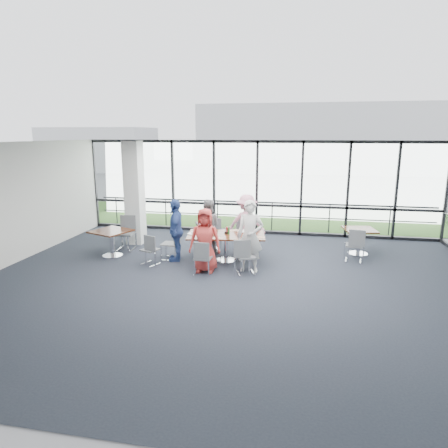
% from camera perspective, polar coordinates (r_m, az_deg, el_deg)
% --- Properties ---
extents(floor, '(12.00, 10.00, 0.02)m').
position_cam_1_polar(floor, '(9.31, 1.11, -8.70)').
color(floor, '#212632').
rests_on(floor, ground).
extents(ceiling, '(12.00, 10.00, 0.04)m').
position_cam_1_polar(ceiling, '(8.67, 1.20, 11.45)').
color(ceiling, silver).
rests_on(ceiling, ground).
extents(wall_front, '(12.00, 0.10, 3.20)m').
position_cam_1_polar(wall_front, '(4.23, -10.73, -12.55)').
color(wall_front, silver).
rests_on(wall_front, ground).
extents(curtain_wall_back, '(12.00, 0.10, 3.20)m').
position_cam_1_polar(curtain_wall_back, '(13.74, 4.72, 5.19)').
color(curtain_wall_back, white).
rests_on(curtain_wall_back, ground).
extents(structural_column, '(0.50, 0.50, 3.20)m').
position_cam_1_polar(structural_column, '(12.73, -12.68, 4.33)').
color(structural_column, white).
rests_on(structural_column, ground).
extents(apron, '(80.00, 70.00, 0.02)m').
position_cam_1_polar(apron, '(18.91, 6.30, 2.26)').
color(apron, slate).
rests_on(apron, ground).
extents(grass_strip, '(80.00, 5.00, 0.01)m').
position_cam_1_polar(grass_strip, '(16.95, 5.74, 1.15)').
color(grass_strip, '#275220').
rests_on(grass_strip, ground).
extents(hangar_main, '(24.00, 10.00, 6.00)m').
position_cam_1_polar(hangar_main, '(40.63, 14.82, 11.76)').
color(hangar_main, silver).
rests_on(hangar_main, ground).
extents(hangar_aux, '(10.00, 6.00, 4.00)m').
position_cam_1_polar(hangar_aux, '(41.43, -17.39, 10.23)').
color(hangar_aux, silver).
rests_on(hangar_aux, ground).
extents(guard_rail, '(12.00, 0.06, 0.06)m').
position_cam_1_polar(guard_rail, '(14.51, 4.91, 1.18)').
color(guard_rail, '#2D2D33').
rests_on(guard_rail, ground).
extents(main_table, '(2.20, 1.42, 0.75)m').
position_cam_1_polar(main_table, '(10.80, 0.30, -2.06)').
color(main_table, '#37160C').
rests_on(main_table, ground).
extents(side_table_left, '(1.23, 1.23, 0.75)m').
position_cam_1_polar(side_table_left, '(11.66, -15.82, -1.38)').
color(side_table_left, '#37160C').
rests_on(side_table_left, ground).
extents(side_table_right, '(0.98, 0.98, 0.75)m').
position_cam_1_polar(side_table_right, '(12.04, 18.77, -1.21)').
color(side_table_right, '#37160C').
rests_on(side_table_right, ground).
extents(diner_near_left, '(0.82, 0.56, 1.62)m').
position_cam_1_polar(diner_near_left, '(9.95, -2.73, -2.34)').
color(diner_near_left, '#BB3430').
rests_on(diner_near_left, ground).
extents(diner_near_right, '(0.67, 0.49, 1.81)m').
position_cam_1_polar(diner_near_right, '(9.95, 3.73, -1.77)').
color(diner_near_right, silver).
rests_on(diner_near_right, ground).
extents(diner_far_left, '(0.78, 0.49, 1.57)m').
position_cam_1_polar(diner_far_left, '(11.57, -2.34, -0.30)').
color(diner_far_left, gray).
rests_on(diner_far_left, ground).
extents(diner_far_right, '(1.12, 0.62, 1.69)m').
position_cam_1_polar(diner_far_right, '(11.66, 3.24, 0.10)').
color(diner_far_right, pink).
rests_on(diner_far_right, ground).
extents(diner_end, '(0.75, 1.09, 1.70)m').
position_cam_1_polar(diner_end, '(10.90, -6.87, -0.86)').
color(diner_end, '#2E488B').
rests_on(diner_end, ground).
extents(chair_main_nl, '(0.42, 0.42, 0.83)m').
position_cam_1_polar(chair_main_nl, '(9.86, -3.00, -4.86)').
color(chair_main_nl, slate).
rests_on(chair_main_nl, ground).
extents(chair_main_nr, '(0.55, 0.55, 0.88)m').
position_cam_1_polar(chair_main_nr, '(9.88, 3.15, -4.68)').
color(chair_main_nr, slate).
rests_on(chair_main_nr, ground).
extents(chair_main_fl, '(0.57, 0.57, 0.89)m').
position_cam_1_polar(chair_main_fl, '(11.91, -1.92, -1.59)').
color(chair_main_fl, slate).
rests_on(chair_main_fl, ground).
extents(chair_main_fr, '(0.46, 0.46, 0.91)m').
position_cam_1_polar(chair_main_fr, '(11.90, 2.64, -1.59)').
color(chair_main_fr, slate).
rests_on(chair_main_fr, ground).
extents(chair_main_end, '(0.45, 0.45, 0.89)m').
position_cam_1_polar(chair_main_end, '(11.09, -7.69, -2.82)').
color(chair_main_end, slate).
rests_on(chair_main_end, ground).
extents(chair_spare_la, '(0.52, 0.52, 0.81)m').
position_cam_1_polar(chair_spare_la, '(10.73, -10.54, -3.64)').
color(chair_spare_la, slate).
rests_on(chair_spare_la, ground).
extents(chair_spare_lb, '(0.54, 0.54, 1.00)m').
position_cam_1_polar(chair_spare_lb, '(12.17, -13.99, -1.40)').
color(chair_spare_lb, slate).
rests_on(chair_spare_lb, ground).
extents(chair_spare_r, '(0.50, 0.50, 0.90)m').
position_cam_1_polar(chair_spare_r, '(11.38, 18.11, -2.90)').
color(chair_spare_r, slate).
rests_on(chair_spare_r, ground).
extents(plate_nl, '(0.24, 0.24, 0.01)m').
position_cam_1_polar(plate_nl, '(10.52, -3.02, -1.79)').
color(plate_nl, white).
rests_on(plate_nl, main_table).
extents(plate_nr, '(0.27, 0.27, 0.01)m').
position_cam_1_polar(plate_nr, '(10.43, 3.34, -1.92)').
color(plate_nr, white).
rests_on(plate_nr, main_table).
extents(plate_fl, '(0.27, 0.27, 0.01)m').
position_cam_1_polar(plate_fl, '(11.10, -2.33, -1.01)').
color(plate_fl, white).
rests_on(plate_fl, main_table).
extents(plate_fr, '(0.26, 0.26, 0.01)m').
position_cam_1_polar(plate_fr, '(11.07, 2.84, -1.06)').
color(plate_fr, white).
rests_on(plate_fr, main_table).
extents(plate_end, '(0.25, 0.25, 0.01)m').
position_cam_1_polar(plate_end, '(10.83, -4.57, -1.39)').
color(plate_end, white).
rests_on(plate_end, main_table).
extents(tumbler_a, '(0.07, 0.07, 0.14)m').
position_cam_1_polar(tumbler_a, '(10.53, -1.30, -1.43)').
color(tumbler_a, white).
rests_on(tumbler_a, main_table).
extents(tumbler_b, '(0.07, 0.07, 0.15)m').
position_cam_1_polar(tumbler_b, '(10.49, 2.25, -1.46)').
color(tumbler_b, white).
rests_on(tumbler_b, main_table).
extents(tumbler_c, '(0.07, 0.07, 0.13)m').
position_cam_1_polar(tumbler_c, '(11.01, 0.34, -0.79)').
color(tumbler_c, white).
rests_on(tumbler_c, main_table).
extents(tumbler_d, '(0.07, 0.07, 0.14)m').
position_cam_1_polar(tumbler_d, '(10.64, -3.71, -1.28)').
color(tumbler_d, white).
rests_on(tumbler_d, main_table).
extents(menu_a, '(0.31, 0.23, 0.00)m').
position_cam_1_polar(menu_a, '(10.37, -0.95, -2.03)').
color(menu_a, beige).
rests_on(menu_a, main_table).
extents(menu_b, '(0.31, 0.24, 0.00)m').
position_cam_1_polar(menu_b, '(10.50, 5.10, -1.89)').
color(menu_b, beige).
rests_on(menu_b, main_table).
extents(menu_c, '(0.37, 0.36, 0.00)m').
position_cam_1_polar(menu_c, '(11.20, 1.36, -0.91)').
color(menu_c, beige).
rests_on(menu_c, main_table).
extents(condiment_caddy, '(0.10, 0.07, 0.04)m').
position_cam_1_polar(condiment_caddy, '(10.86, 0.34, -1.24)').
color(condiment_caddy, black).
rests_on(condiment_caddy, main_table).
extents(ketchup_bottle, '(0.06, 0.06, 0.18)m').
position_cam_1_polar(ketchup_bottle, '(10.85, 0.44, -0.87)').
color(ketchup_bottle, maroon).
rests_on(ketchup_bottle, main_table).
extents(green_bottle, '(0.05, 0.05, 0.20)m').
position_cam_1_polar(green_bottle, '(10.75, 0.68, -0.95)').
color(green_bottle, '#25752A').
rests_on(green_bottle, main_table).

